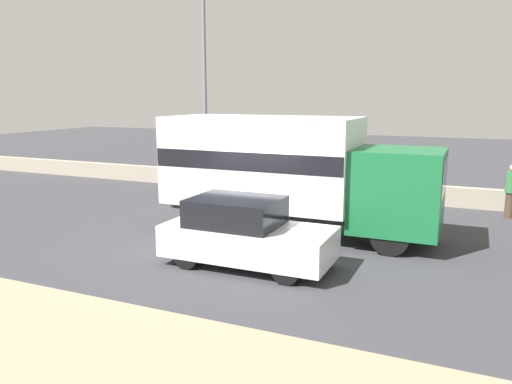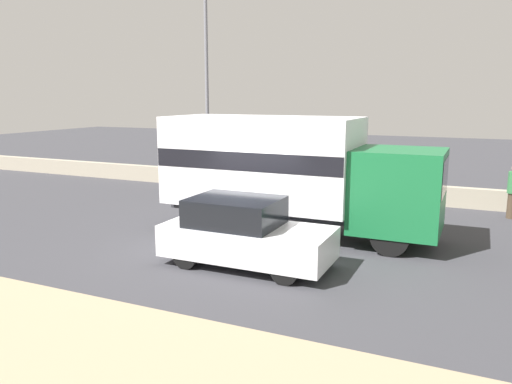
{
  "view_description": "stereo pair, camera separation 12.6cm",
  "coord_description": "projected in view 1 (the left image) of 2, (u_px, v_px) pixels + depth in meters",
  "views": [
    {
      "loc": [
        5.24,
        -10.8,
        3.86
      ],
      "look_at": [
        0.16,
        0.75,
        1.44
      ],
      "focal_mm": 35.0,
      "sensor_mm": 36.0,
      "label": 1
    },
    {
      "loc": [
        5.35,
        -10.75,
        3.86
      ],
      "look_at": [
        0.16,
        0.75,
        1.44
      ],
      "focal_mm": 35.0,
      "sensor_mm": 36.0,
      "label": 2
    }
  ],
  "objects": [
    {
      "name": "car_hatchback",
      "position": [
        245.0,
        233.0,
        11.45
      ],
      "size": [
        3.89,
        1.72,
        1.58
      ],
      "color": "silver",
      "rests_on": "ground_plane"
    },
    {
      "name": "dirt_shoulder_foreground",
      "position": [
        69.0,
        362.0,
        7.34
      ],
      "size": [
        60.0,
        4.06,
        0.04
      ],
      "color": "#9E896B",
      "rests_on": "ground_plane"
    },
    {
      "name": "ground_plane",
      "position": [
        238.0,
        253.0,
        12.51
      ],
      "size": [
        80.0,
        80.0,
        0.0
      ],
      "primitive_type": "plane",
      "color": "#38383D"
    },
    {
      "name": "pedestrian",
      "position": [
        511.0,
        190.0,
        15.96
      ],
      "size": [
        0.38,
        0.38,
        1.74
      ],
      "color": "#473828",
      "rests_on": "ground_plane"
    },
    {
      "name": "stone_wall_backdrop",
      "position": [
        326.0,
        187.0,
        19.56
      ],
      "size": [
        60.0,
        0.35,
        0.71
      ],
      "color": "#A39984",
      "rests_on": "ground_plane"
    },
    {
      "name": "box_truck",
      "position": [
        286.0,
        168.0,
        14.03
      ],
      "size": [
        7.65,
        2.58,
        3.29
      ],
      "color": "#196B38",
      "rests_on": "ground_plane"
    },
    {
      "name": "street_lamp",
      "position": [
        205.0,
        76.0,
        19.71
      ],
      "size": [
        0.56,
        0.28,
        8.14
      ],
      "color": "slate",
      "rests_on": "ground_plane"
    }
  ]
}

